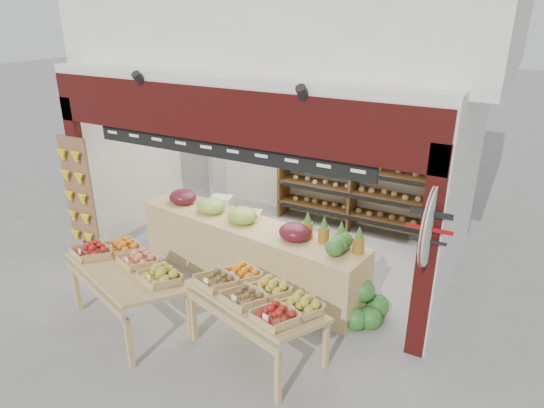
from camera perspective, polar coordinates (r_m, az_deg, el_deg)
The scene contains 11 objects.
ground at distance 8.06m, azimuth -1.29°, elevation -6.85°, with size 60.00×60.00×0.00m, color slate.
shop_structure at distance 8.46m, azimuth 4.28°, elevation 22.26°, with size 6.36×5.12×5.40m.
banana_board at distance 8.42m, azimuth -21.90°, elevation 1.15°, with size 0.60×0.15×1.80m.
gift_sign at distance 5.47m, azimuth 18.11°, elevation -2.45°, with size 0.04×0.93×0.92m.
back_shelving at distance 8.93m, azimuth 9.66°, elevation 3.97°, with size 2.92×0.48×1.81m.
refrigerator at distance 10.35m, azimuth -7.91°, elevation 5.20°, with size 0.71×0.71×1.81m, color silver.
cardboard_stack at distance 9.11m, azimuth -4.56°, elevation -1.58°, with size 1.04×0.83×0.66m.
mid_counter at distance 7.38m, azimuth -2.88°, elevation -5.31°, with size 3.83×1.26×1.17m.
display_table_left at distance 6.61m, azimuth -16.69°, elevation -6.95°, with size 1.89×1.44×1.06m.
display_table_right at distance 5.73m, azimuth -1.83°, elevation -10.87°, with size 1.80×1.32×1.02m.
watermelon_pile at distance 6.75m, azimuth 10.10°, elevation -11.42°, with size 0.75×0.77×0.59m.
Camera 1 is at (3.48, -6.10, 3.96)m, focal length 32.00 mm.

